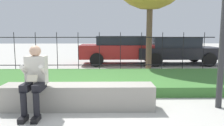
% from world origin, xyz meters
% --- Properties ---
extents(ground_plane, '(60.00, 60.00, 0.00)m').
position_xyz_m(ground_plane, '(0.00, 0.00, 0.00)').
color(ground_plane, '#B2AFA8').
extents(stone_bench, '(3.03, 0.52, 0.50)m').
position_xyz_m(stone_bench, '(-0.26, 0.00, 0.22)').
color(stone_bench, gray).
rests_on(stone_bench, ground_plane).
extents(person_seated_reader, '(0.42, 0.73, 1.30)m').
position_xyz_m(person_seated_reader, '(-1.03, -0.30, 0.72)').
color(person_seated_reader, black).
rests_on(person_seated_reader, ground_plane).
extents(grass_berm, '(10.90, 2.87, 0.25)m').
position_xyz_m(grass_berm, '(0.00, 2.13, 0.12)').
color(grass_berm, '#3D7533').
rests_on(grass_berm, ground_plane).
extents(iron_fence, '(8.90, 0.03, 1.57)m').
position_xyz_m(iron_fence, '(0.00, 4.08, 0.83)').
color(iron_fence, black).
rests_on(iron_fence, ground_plane).
extents(car_parked_right, '(4.05, 1.99, 1.35)m').
position_xyz_m(car_parked_right, '(3.71, 6.51, 0.72)').
color(car_parked_right, black).
rests_on(car_parked_right, ground_plane).
extents(car_parked_center, '(4.42, 1.96, 1.40)m').
position_xyz_m(car_parked_center, '(1.13, 6.60, 0.76)').
color(car_parked_center, maroon).
rests_on(car_parked_center, ground_plane).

